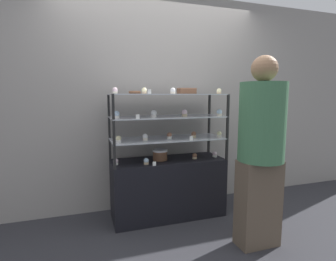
% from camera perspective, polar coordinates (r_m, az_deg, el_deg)
% --- Properties ---
extents(ground_plane, '(20.00, 20.00, 0.00)m').
position_cam_1_polar(ground_plane, '(3.22, -0.00, -17.89)').
color(ground_plane, '#2D2D33').
extents(back_wall, '(8.00, 0.05, 2.60)m').
position_cam_1_polar(back_wall, '(3.27, -2.08, 6.11)').
color(back_wall, gray).
rests_on(back_wall, ground_plane).
extents(display_base, '(1.27, 0.47, 0.66)m').
position_cam_1_polar(display_base, '(3.09, -0.00, -12.32)').
color(display_base, black).
rests_on(display_base, ground_plane).
extents(display_riser_lower, '(1.27, 0.47, 0.25)m').
position_cam_1_polar(display_riser_lower, '(2.95, -0.00, -1.95)').
color(display_riser_lower, black).
rests_on(display_riser_lower, display_base).
extents(display_riser_middle, '(1.27, 0.47, 0.25)m').
position_cam_1_polar(display_riser_middle, '(2.92, -0.00, 2.84)').
color(display_riser_middle, black).
rests_on(display_riser_middle, display_riser_lower).
extents(display_riser_upper, '(1.27, 0.47, 0.25)m').
position_cam_1_polar(display_riser_upper, '(2.91, -0.00, 7.69)').
color(display_riser_upper, black).
rests_on(display_riser_upper, display_riser_middle).
extents(layer_cake_centerpiece, '(0.17, 0.17, 0.12)m').
position_cam_1_polar(layer_cake_centerpiece, '(2.96, -1.74, -5.31)').
color(layer_cake_centerpiece, brown).
rests_on(layer_cake_centerpiece, display_base).
extents(sheet_cake_frosted, '(0.19, 0.13, 0.07)m').
position_cam_1_polar(sheet_cake_frosted, '(2.98, 4.09, 8.58)').
color(sheet_cake_frosted, brown).
rests_on(sheet_cake_frosted, display_riser_upper).
extents(cupcake_0, '(0.05, 0.05, 0.07)m').
position_cam_1_polar(cupcake_0, '(2.82, -11.30, -6.67)').
color(cupcake_0, white).
rests_on(cupcake_0, display_base).
extents(cupcake_1, '(0.05, 0.05, 0.07)m').
position_cam_1_polar(cupcake_1, '(2.79, -4.78, -6.70)').
color(cupcake_1, '#CCB28C').
rests_on(cupcake_1, display_base).
extents(cupcake_2, '(0.05, 0.05, 0.07)m').
position_cam_1_polar(cupcake_2, '(3.03, 5.82, -5.57)').
color(cupcake_2, '#CCB28C').
rests_on(cupcake_2, display_base).
extents(cupcake_3, '(0.05, 0.05, 0.07)m').
position_cam_1_polar(cupcake_3, '(3.16, 10.13, -5.13)').
color(cupcake_3, white).
rests_on(cupcake_3, display_base).
extents(price_tag_0, '(0.04, 0.00, 0.04)m').
position_cam_1_polar(price_tag_0, '(2.73, -2.99, -7.24)').
color(price_tag_0, white).
rests_on(price_tag_0, display_base).
extents(cupcake_4, '(0.06, 0.06, 0.07)m').
position_cam_1_polar(cupcake_4, '(2.70, -10.73, -1.88)').
color(cupcake_4, white).
rests_on(cupcake_4, display_riser_lower).
extents(cupcake_5, '(0.06, 0.06, 0.07)m').
position_cam_1_polar(cupcake_5, '(2.80, -4.99, -1.47)').
color(cupcake_5, beige).
rests_on(cupcake_5, display_riser_lower).
extents(cupcake_6, '(0.06, 0.06, 0.07)m').
position_cam_1_polar(cupcake_6, '(2.89, 0.35, -1.14)').
color(cupcake_6, white).
rests_on(cupcake_6, display_riser_lower).
extents(cupcake_7, '(0.06, 0.06, 0.07)m').
position_cam_1_polar(cupcake_7, '(2.99, 5.63, -0.90)').
color(cupcake_7, '#CCB28C').
rests_on(cupcake_7, display_riser_lower).
extents(cupcake_8, '(0.06, 0.06, 0.07)m').
position_cam_1_polar(cupcake_8, '(3.06, 11.08, -0.81)').
color(cupcake_8, beige).
rests_on(cupcake_8, display_riser_lower).
extents(price_tag_1, '(0.04, 0.00, 0.04)m').
position_cam_1_polar(price_tag_1, '(2.81, 5.08, -1.69)').
color(price_tag_1, white).
rests_on(price_tag_1, display_riser_lower).
extents(cupcake_9, '(0.06, 0.06, 0.08)m').
position_cam_1_polar(cupcake_9, '(2.71, -11.14, 3.39)').
color(cupcake_9, white).
rests_on(cupcake_9, display_riser_middle).
extents(cupcake_10, '(0.06, 0.06, 0.08)m').
position_cam_1_polar(cupcake_10, '(2.80, -3.13, 3.66)').
color(cupcake_10, white).
rests_on(cupcake_10, display_riser_middle).
extents(cupcake_11, '(0.06, 0.06, 0.08)m').
position_cam_1_polar(cupcake_11, '(2.92, 3.62, 3.82)').
color(cupcake_11, '#CCB28C').
rests_on(cupcake_11, display_riser_middle).
extents(cupcake_12, '(0.06, 0.06, 0.08)m').
position_cam_1_polar(cupcake_12, '(3.02, 11.10, 3.82)').
color(cupcake_12, beige).
rests_on(cupcake_12, display_riser_middle).
extents(price_tag_2, '(0.04, 0.00, 0.04)m').
position_cam_1_polar(price_tag_2, '(2.61, -6.62, 3.03)').
color(price_tag_2, white).
rests_on(price_tag_2, display_riser_middle).
extents(cupcake_13, '(0.05, 0.05, 0.06)m').
position_cam_1_polar(cupcake_13, '(2.70, -11.47, 8.49)').
color(cupcake_13, beige).
rests_on(cupcake_13, display_riser_upper).
extents(cupcake_14, '(0.05, 0.05, 0.06)m').
position_cam_1_polar(cupcake_14, '(2.74, -5.21, 8.60)').
color(cupcake_14, '#CCB28C').
rests_on(cupcake_14, display_riser_upper).
extents(cupcake_15, '(0.05, 0.05, 0.06)m').
position_cam_1_polar(cupcake_15, '(2.80, 1.06, 8.60)').
color(cupcake_15, beige).
rests_on(cupcake_15, display_riser_upper).
extents(cupcake_16, '(0.05, 0.05, 0.06)m').
position_cam_1_polar(cupcake_16, '(3.08, 11.04, 8.37)').
color(cupcake_16, '#CCB28C').
rests_on(cupcake_16, display_riser_upper).
extents(price_tag_3, '(0.04, 0.00, 0.04)m').
position_cam_1_polar(price_tag_3, '(2.63, -4.07, 8.48)').
color(price_tag_3, white).
rests_on(price_tag_3, display_riser_upper).
extents(donut_glazed, '(0.13, 0.13, 0.03)m').
position_cam_1_polar(donut_glazed, '(2.88, -7.23, 8.24)').
color(donut_glazed, brown).
rests_on(donut_glazed, display_riser_upper).
extents(customer_figure, '(0.40, 0.40, 1.73)m').
position_cam_1_polar(customer_figure, '(2.49, 19.53, -3.50)').
color(customer_figure, brown).
rests_on(customer_figure, ground_plane).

